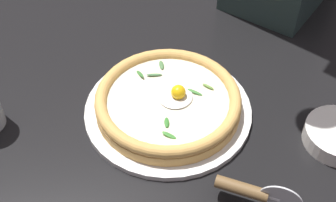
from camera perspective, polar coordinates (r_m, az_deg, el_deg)
The scene contains 4 objects.
ground_plane at distance 0.92m, azimuth 2.49°, elevation -1.47°, with size 2.40×2.40×0.03m, color black.
pizza_plate at distance 0.90m, azimuth 0.00°, elevation -1.15°, with size 0.34×0.34×0.01m, color white.
pizza at distance 0.88m, azimuth 0.01°, elevation 0.02°, with size 0.29×0.29×0.06m.
pizza_cutter at distance 0.76m, azimuth 10.77°, elevation -11.40°, with size 0.03×0.15×0.07m.
Camera 1 is at (-0.58, -0.22, 0.67)m, focal length 47.38 mm.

